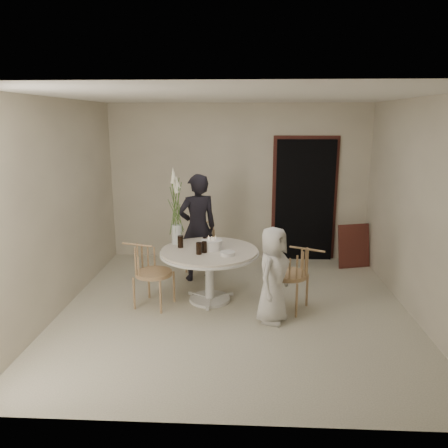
{
  "coord_description": "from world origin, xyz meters",
  "views": [
    {
      "loc": [
        0.13,
        -5.33,
        2.45
      ],
      "look_at": [
        -0.16,
        0.3,
        1.08
      ],
      "focal_mm": 35.0,
      "sensor_mm": 36.0,
      "label": 1
    }
  ],
  "objects_px": {
    "chair_left": "(146,266)",
    "birthday_cake": "(212,245)",
    "flower_vase": "(176,210)",
    "chair_far": "(204,239)",
    "table": "(209,258)",
    "boy": "(273,275)",
    "girl": "(198,228)",
    "chair_right": "(297,269)"
  },
  "relations": [
    {
      "from": "birthday_cake",
      "to": "table",
      "type": "bearing_deg",
      "value": -161.78
    },
    {
      "from": "flower_vase",
      "to": "table",
      "type": "bearing_deg",
      "value": -29.33
    },
    {
      "from": "girl",
      "to": "table",
      "type": "bearing_deg",
      "value": 83.2
    },
    {
      "from": "girl",
      "to": "flower_vase",
      "type": "distance_m",
      "value": 0.71
    },
    {
      "from": "chair_far",
      "to": "girl",
      "type": "height_order",
      "value": "girl"
    },
    {
      "from": "chair_far",
      "to": "boy",
      "type": "xyz_separation_m",
      "value": [
        1.02,
        -1.87,
        0.09
      ]
    },
    {
      "from": "table",
      "to": "birthday_cake",
      "type": "xyz_separation_m",
      "value": [
        0.03,
        0.01,
        0.18
      ]
    },
    {
      "from": "boy",
      "to": "flower_vase",
      "type": "xyz_separation_m",
      "value": [
        -1.3,
        0.84,
        0.61
      ]
    },
    {
      "from": "flower_vase",
      "to": "boy",
      "type": "bearing_deg",
      "value": -33.0
    },
    {
      "from": "birthday_cake",
      "to": "flower_vase",
      "type": "height_order",
      "value": "flower_vase"
    },
    {
      "from": "girl",
      "to": "flower_vase",
      "type": "height_order",
      "value": "flower_vase"
    },
    {
      "from": "girl",
      "to": "flower_vase",
      "type": "xyz_separation_m",
      "value": [
        -0.23,
        -0.56,
        0.39
      ]
    },
    {
      "from": "birthday_cake",
      "to": "chair_left",
      "type": "bearing_deg",
      "value": -168.6
    },
    {
      "from": "chair_right",
      "to": "flower_vase",
      "type": "distance_m",
      "value": 1.83
    },
    {
      "from": "girl",
      "to": "flower_vase",
      "type": "bearing_deg",
      "value": 43.9
    },
    {
      "from": "chair_right",
      "to": "chair_far",
      "type": "bearing_deg",
      "value": -112.58
    },
    {
      "from": "girl",
      "to": "birthday_cake",
      "type": "bearing_deg",
      "value": 85.38
    },
    {
      "from": "flower_vase",
      "to": "chair_far",
      "type": "bearing_deg",
      "value": 75.0
    },
    {
      "from": "table",
      "to": "chair_left",
      "type": "distance_m",
      "value": 0.86
    },
    {
      "from": "chair_left",
      "to": "flower_vase",
      "type": "xyz_separation_m",
      "value": [
        0.36,
        0.43,
        0.66
      ]
    },
    {
      "from": "boy",
      "to": "birthday_cake",
      "type": "xyz_separation_m",
      "value": [
        -0.79,
        0.58,
        0.2
      ]
    },
    {
      "from": "chair_left",
      "to": "birthday_cake",
      "type": "relative_size",
      "value": 3.0
    },
    {
      "from": "table",
      "to": "chair_left",
      "type": "bearing_deg",
      "value": -168.86
    },
    {
      "from": "chair_right",
      "to": "chair_left",
      "type": "relative_size",
      "value": 1.03
    },
    {
      "from": "chair_right",
      "to": "flower_vase",
      "type": "bearing_deg",
      "value": -81.41
    },
    {
      "from": "chair_left",
      "to": "girl",
      "type": "distance_m",
      "value": 1.18
    },
    {
      "from": "chair_far",
      "to": "chair_left",
      "type": "height_order",
      "value": "chair_left"
    },
    {
      "from": "boy",
      "to": "table",
      "type": "bearing_deg",
      "value": 80.46
    },
    {
      "from": "chair_far",
      "to": "birthday_cake",
      "type": "bearing_deg",
      "value": -59.22
    },
    {
      "from": "chair_far",
      "to": "birthday_cake",
      "type": "height_order",
      "value": "birthday_cake"
    },
    {
      "from": "girl",
      "to": "chair_far",
      "type": "bearing_deg",
      "value": -119.22
    },
    {
      "from": "chair_right",
      "to": "chair_left",
      "type": "height_order",
      "value": "chair_right"
    },
    {
      "from": "table",
      "to": "chair_far",
      "type": "height_order",
      "value": "chair_far"
    },
    {
      "from": "table",
      "to": "chair_far",
      "type": "bearing_deg",
      "value": 98.88
    },
    {
      "from": "chair_far",
      "to": "boy",
      "type": "bearing_deg",
      "value": -40.9
    },
    {
      "from": "chair_far",
      "to": "chair_left",
      "type": "bearing_deg",
      "value": -92.9
    },
    {
      "from": "birthday_cake",
      "to": "chair_right",
      "type": "bearing_deg",
      "value": -13.25
    },
    {
      "from": "chair_far",
      "to": "flower_vase",
      "type": "xyz_separation_m",
      "value": [
        -0.28,
        -1.03,
        0.7
      ]
    },
    {
      "from": "table",
      "to": "flower_vase",
      "type": "bearing_deg",
      "value": 150.67
    },
    {
      "from": "chair_far",
      "to": "chair_right",
      "type": "distance_m",
      "value": 2.06
    },
    {
      "from": "chair_left",
      "to": "table",
      "type": "bearing_deg",
      "value": -61.89
    },
    {
      "from": "table",
      "to": "girl",
      "type": "height_order",
      "value": "girl"
    }
  ]
}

